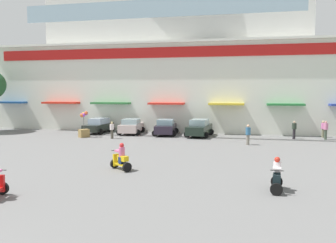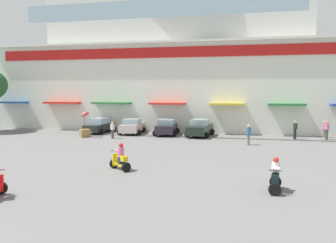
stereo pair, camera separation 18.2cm
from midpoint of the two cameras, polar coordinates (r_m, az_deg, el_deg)
The scene contains 14 objects.
ground_plane at distance 19.83m, azimuth -10.43°, elevation -7.59°, with size 128.00×128.00×0.00m, color slate.
colonial_building at distance 41.89m, azimuth 1.96°, elevation 11.10°, with size 41.31×16.80×19.59m.
parked_car_0 at distance 36.21m, azimuth -11.08°, elevation -0.65°, with size 2.40×4.54×1.52m.
parked_car_1 at distance 34.81m, azimuth -5.89°, elevation -0.79°, with size 2.63×4.09×1.52m.
parked_car_2 at distance 33.66m, azimuth -0.13°, elevation -0.95°, with size 2.57×4.00×1.54m.
parked_car_3 at distance 32.86m, azimuth 5.50°, elevation -1.06°, with size 2.60×4.46×1.63m.
scooter_rider_0 at distance 19.04m, azimuth -7.69°, elevation -6.17°, with size 1.42×1.26×1.52m.
scooter_rider_2 at distance 15.70m, azimuth 17.74°, elevation -8.83°, with size 0.67×1.50×1.49m.
pedestrian_0 at distance 33.52m, azimuth 25.04°, elevation -1.16°, with size 0.51×0.51×1.68m.
pedestrian_1 at distance 34.95m, azimuth 24.68°, elevation -0.98°, with size 0.48×0.48×1.58m.
pedestrian_2 at distance 28.24m, azimuth 13.42°, elevation -1.96°, with size 0.47×0.47×1.64m.
pedestrian_3 at distance 31.55m, azimuth -9.04°, elevation -1.24°, with size 0.54×0.54×1.56m.
pedestrian_4 at distance 32.85m, azimuth 20.53°, elevation -1.17°, with size 0.48×0.48×1.64m.
balloon_vendor_cart at distance 33.01m, azimuth -13.54°, elevation -0.68°, with size 1.02×1.08×2.45m.
Camera 2 is at (7.65, -4.80, 4.34)m, focal length 36.64 mm.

